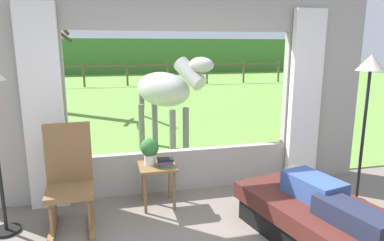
% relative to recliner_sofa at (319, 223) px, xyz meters
% --- Properties ---
extents(back_wall_with_window, '(5.20, 0.12, 2.55)m').
position_rel_recliner_sofa_xyz_m(back_wall_with_window, '(-1.00, 1.64, 1.03)').
color(back_wall_with_window, '#9E998E').
rests_on(back_wall_with_window, ground_plane).
extents(curtain_panel_left, '(0.44, 0.10, 2.40)m').
position_rel_recliner_sofa_xyz_m(curtain_panel_left, '(-2.69, 1.50, 0.98)').
color(curtain_panel_left, silver).
rests_on(curtain_panel_left, ground_plane).
extents(curtain_panel_right, '(0.44, 0.10, 2.40)m').
position_rel_recliner_sofa_xyz_m(curtain_panel_right, '(0.69, 1.50, 0.98)').
color(curtain_panel_right, silver).
rests_on(curtain_panel_right, ground_plane).
extents(outdoor_pasture_lawn, '(36.00, 21.68, 0.02)m').
position_rel_recliner_sofa_xyz_m(outdoor_pasture_lawn, '(-1.00, 12.54, -0.21)').
color(outdoor_pasture_lawn, olive).
rests_on(outdoor_pasture_lawn, ground_plane).
extents(distant_hill_ridge, '(36.00, 2.00, 2.40)m').
position_rel_recliner_sofa_xyz_m(distant_hill_ridge, '(-1.00, 22.38, 0.98)').
color(distant_hill_ridge, '#457B33').
rests_on(distant_hill_ridge, ground_plane).
extents(recliner_sofa, '(1.25, 1.85, 0.42)m').
position_rel_recliner_sofa_xyz_m(recliner_sofa, '(0.00, 0.00, 0.00)').
color(recliner_sofa, black).
rests_on(recliner_sofa, ground_plane).
extents(reclining_person, '(0.46, 1.43, 0.22)m').
position_rel_recliner_sofa_xyz_m(reclining_person, '(0.00, -0.05, 0.30)').
color(reclining_person, '#334C8C').
rests_on(reclining_person, recliner_sofa).
extents(rocking_chair, '(0.50, 0.70, 1.12)m').
position_rel_recliner_sofa_xyz_m(rocking_chair, '(-2.40, 0.96, 0.33)').
color(rocking_chair, brown).
rests_on(rocking_chair, ground_plane).
extents(side_table, '(0.44, 0.44, 0.52)m').
position_rel_recliner_sofa_xyz_m(side_table, '(-1.42, 1.20, 0.21)').
color(side_table, brown).
rests_on(side_table, ground_plane).
extents(potted_plant, '(0.22, 0.22, 0.32)m').
position_rel_recliner_sofa_xyz_m(potted_plant, '(-1.50, 1.26, 0.48)').
color(potted_plant, silver).
rests_on(potted_plant, side_table).
extents(book_stack, '(0.20, 0.16, 0.09)m').
position_rel_recliner_sofa_xyz_m(book_stack, '(-1.33, 1.14, 0.35)').
color(book_stack, '#337247').
rests_on(book_stack, side_table).
extents(floor_lamp_right, '(0.32, 0.32, 1.82)m').
position_rel_recliner_sofa_xyz_m(floor_lamp_right, '(0.98, 0.66, 1.25)').
color(floor_lamp_right, black).
rests_on(floor_lamp_right, ground_plane).
extents(horse, '(1.28, 1.71, 1.73)m').
position_rel_recliner_sofa_xyz_m(horse, '(-0.97, 3.22, 0.94)').
color(horse, '#B2B2AD').
rests_on(horse, outdoor_pasture_lawn).
extents(pasture_tree, '(0.93, 1.24, 3.31)m').
position_rel_recliner_sofa_xyz_m(pasture_tree, '(-3.39, 7.73, 1.29)').
color(pasture_tree, '#4C3823').
rests_on(pasture_tree, outdoor_pasture_lawn).
extents(pasture_fence_line, '(16.10, 0.10, 1.10)m').
position_rel_recliner_sofa_xyz_m(pasture_fence_line, '(-1.00, 14.19, 0.53)').
color(pasture_fence_line, brown).
rests_on(pasture_fence_line, outdoor_pasture_lawn).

